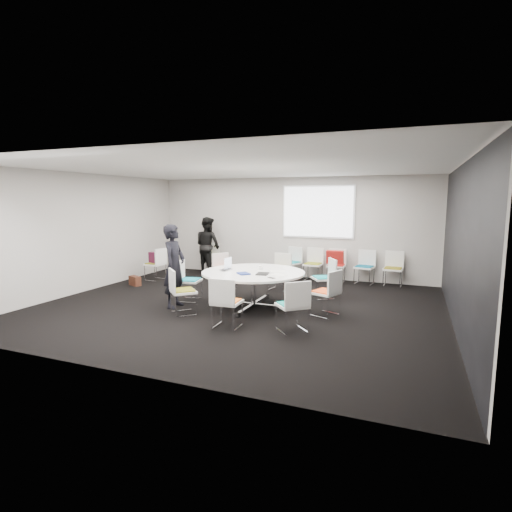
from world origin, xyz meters
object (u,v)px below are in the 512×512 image
at_px(chair_ring_f, 183,300).
at_px(brown_bag, 135,281).
at_px(chair_ring_a, 326,301).
at_px(chair_ring_g, 227,312).
at_px(person_main, 174,266).
at_px(chair_back_a, 291,269).
at_px(chair_spare_left, 156,270).
at_px(chair_back_b, 313,271).
at_px(conference_table, 253,281).
at_px(chair_ring_c, 279,279).
at_px(chair_back_c, 336,272).
at_px(chair_ring_e, 189,288).
at_px(chair_ring_b, 324,286).
at_px(chair_person_back, 211,264).
at_px(maroon_bag, 155,258).
at_px(chair_back_d, 364,274).
at_px(chair_ring_d, 225,278).
at_px(chair_back_e, 393,276).
at_px(laptop, 228,270).
at_px(chair_ring_h, 292,315).
at_px(person_back, 208,245).
at_px(cup, 261,268).

height_order(chair_ring_f, brown_bag, chair_ring_f).
bearing_deg(chair_ring_a, chair_ring_g, 155.25).
bearing_deg(person_main, brown_bag, 49.68).
height_order(chair_back_a, chair_spare_left, same).
height_order(chair_back_b, person_main, person_main).
bearing_deg(conference_table, chair_back_a, 92.14).
distance_m(chair_ring_c, chair_back_c, 1.81).
bearing_deg(chair_ring_f, chair_ring_c, 113.08).
distance_m(chair_ring_e, brown_bag, 2.29).
xyz_separation_m(chair_ring_b, chair_person_back, (-3.83, 1.86, 0.00)).
height_order(chair_ring_f, maroon_bag, chair_ring_f).
xyz_separation_m(chair_back_a, brown_bag, (-3.47, -2.34, -0.16)).
distance_m(chair_back_c, chair_back_d, 0.73).
relative_size(chair_ring_d, maroon_bag, 2.20).
height_order(chair_ring_a, chair_back_e, same).
height_order(chair_ring_g, laptop, chair_ring_g).
relative_size(chair_spare_left, brown_bag, 2.44).
bearing_deg(chair_back_a, chair_ring_h, 124.04).
bearing_deg(chair_back_b, chair_person_back, 2.51).
height_order(chair_person_back, person_back, person_back).
height_order(conference_table, chair_back_a, chair_back_a).
relative_size(chair_back_d, chair_person_back, 1.00).
relative_size(chair_back_c, laptop, 2.64).
bearing_deg(chair_ring_a, cup, 98.40).
bearing_deg(chair_ring_d, chair_ring_c, 142.53).
bearing_deg(chair_ring_a, chair_ring_h, -173.82).
bearing_deg(chair_person_back, chair_ring_b, 146.08).
relative_size(chair_ring_e, person_main, 0.52).
distance_m(chair_ring_d, chair_ring_f, 2.21).
bearing_deg(chair_person_back, cup, 125.35).
relative_size(chair_spare_left, laptop, 2.64).
xyz_separation_m(chair_ring_d, chair_back_c, (2.36, 1.89, 0.00)).
height_order(conference_table, person_back, person_back).
xyz_separation_m(chair_ring_a, chair_back_c, (-0.39, 3.19, 0.00)).
relative_size(conference_table, chair_ring_g, 2.37).
relative_size(chair_back_d, chair_spare_left, 1.00).
bearing_deg(person_main, chair_ring_g, -124.82).
height_order(chair_ring_d, cup, chair_ring_d).
bearing_deg(chair_back_d, brown_bag, 33.77).
distance_m(chair_back_a, maroon_bag, 3.75).
distance_m(chair_ring_e, chair_person_back, 3.39).
distance_m(person_back, maroon_bag, 1.66).
relative_size(chair_back_c, maroon_bag, 2.20).
relative_size(chair_ring_a, chair_back_d, 1.00).
xyz_separation_m(chair_back_d, laptop, (-2.40, -3.17, 0.47)).
height_order(chair_back_d, person_back, person_back).
bearing_deg(laptop, chair_ring_b, -50.25).
bearing_deg(chair_ring_d, chair_back_d, 153.85).
bearing_deg(chair_ring_e, chair_back_d, 123.32).
distance_m(chair_back_a, person_main, 4.00).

